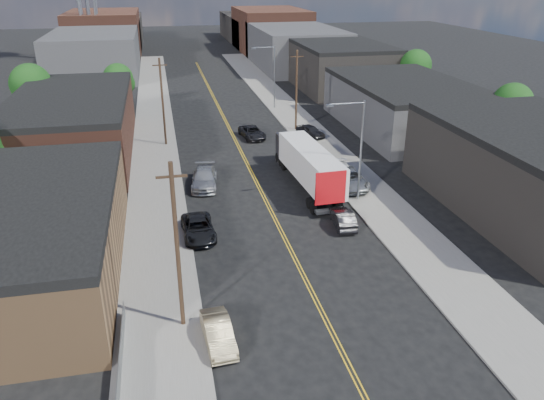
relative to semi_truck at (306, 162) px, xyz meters
name	(u,v)px	position (x,y,z in m)	size (l,w,h in m)	color
ground	(221,111)	(-4.50, 30.21, -2.27)	(260.00, 260.00, 0.00)	black
centerline	(236,141)	(-4.50, 15.21, -2.27)	(0.32, 120.00, 0.01)	gold
sidewalk_left	(155,145)	(-14.00, 15.21, -2.20)	(5.00, 140.00, 0.15)	slate
sidewalk_right	(312,136)	(5.00, 15.21, -2.20)	(5.00, 140.00, 0.15)	slate
warehouse_tan	(23,236)	(-22.50, -11.79, 0.53)	(12.00, 22.00, 5.60)	brown
warehouse_brown	(73,125)	(-22.50, 14.21, 1.03)	(12.00, 26.00, 6.60)	#4A281D
industrial_right_a	(541,171)	(17.49, -9.79, 1.28)	(14.00, 22.00, 7.10)	black
industrial_right_b	(405,105)	(17.50, 16.21, 0.78)	(14.00, 24.00, 6.10)	#323235
industrial_right_c	(340,66)	(17.50, 42.21, 1.53)	(14.00, 22.00, 7.60)	black
skyline_left_a	(96,53)	(-24.50, 65.21, 1.73)	(16.00, 30.00, 8.00)	#323235
skyline_right_a	(295,47)	(15.50, 65.21, 1.73)	(16.00, 30.00, 8.00)	#323235
skyline_left_b	(105,34)	(-24.50, 90.21, 2.73)	(16.00, 26.00, 10.00)	#4A281D
skyline_right_b	(270,30)	(15.50, 90.21, 2.73)	(16.00, 26.00, 10.00)	#4A281D
skyline_left_c	(111,31)	(-24.50, 110.21, 1.23)	(16.00, 40.00, 7.00)	black
skyline_right_c	(256,28)	(15.50, 110.21, 1.23)	(16.00, 40.00, 7.00)	black
streetlight_near	(357,143)	(3.10, -4.79, 3.05)	(3.39, 0.25, 9.00)	gray
streetlight_far	(272,72)	(3.10, 30.21, 3.05)	(3.39, 0.25, 9.00)	gray
utility_pole_left_near	(177,247)	(-12.70, -19.79, 2.87)	(1.60, 0.26, 10.00)	black
utility_pole_left_far	(163,102)	(-12.70, 15.21, 2.87)	(1.60, 0.26, 10.00)	black
utility_pole_right	(296,90)	(3.70, 18.21, 2.87)	(1.60, 0.26, 10.00)	black
tree_left_mid	(32,87)	(-28.44, 25.21, 3.21)	(5.10, 5.04, 8.37)	black
tree_left_far	(119,81)	(-18.44, 32.21, 2.29)	(4.35, 4.20, 6.97)	black
tree_right_near	(512,106)	(25.56, 6.21, 2.60)	(4.60, 4.48, 7.44)	black
tree_right_far	(416,68)	(25.56, 30.21, 2.90)	(4.85, 4.76, 7.91)	black
semi_truck	(306,162)	(0.00, 0.00, 0.00)	(3.25, 15.36, 3.99)	silver
car_left_b	(218,333)	(-10.90, -21.79, -1.59)	(1.45, 4.16, 1.37)	tan
car_left_c	(198,228)	(-10.90, -8.81, -1.56)	(2.36, 5.11, 1.42)	black
car_left_d	(204,178)	(-9.50, 1.39, -1.46)	(2.29, 5.63, 1.63)	#9D9FA2
car_right_oncoming	(343,218)	(0.50, -9.34, -1.59)	(1.45, 4.15, 1.37)	black
car_right_lot_a	(349,179)	(3.70, -1.79, -1.33)	(2.62, 5.69, 1.58)	#97999C
car_right_lot_b	(342,173)	(3.70, 0.10, -1.42)	(1.96, 4.82, 1.40)	white
car_right_lot_c	(310,131)	(4.59, 14.52, -1.41)	(1.69, 4.20, 1.43)	black
car_ahead_truck	(252,132)	(-2.35, 15.95, -1.56)	(2.35, 5.10, 1.42)	black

